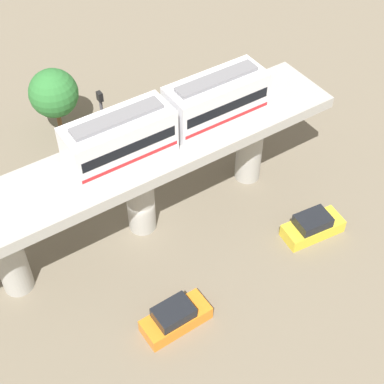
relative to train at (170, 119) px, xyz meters
name	(u,v)px	position (x,y,z in m)	size (l,w,h in m)	color
ground_plane	(143,225)	(0.00, 2.47, -8.43)	(120.00, 120.00, 0.00)	#706654
viaduct	(138,172)	(0.00, 2.47, -3.18)	(5.20, 28.00, 6.90)	#A8A59E
train	(170,119)	(0.00, 0.00, 0.00)	(2.64, 13.55, 3.24)	silver
parked_car_orange	(175,318)	(-7.91, 4.76, -7.69)	(1.87, 4.23, 1.76)	orange
parked_car_yellow	(313,226)	(-7.02, -6.88, -7.69)	(2.28, 4.38, 1.76)	yellow
tree_near_viaduct	(54,93)	(12.58, 2.93, -4.66)	(3.86, 3.86, 5.71)	brown
signal_post	(107,144)	(3.40, 2.93, -3.16)	(0.44, 0.28, 9.50)	#4C4C51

